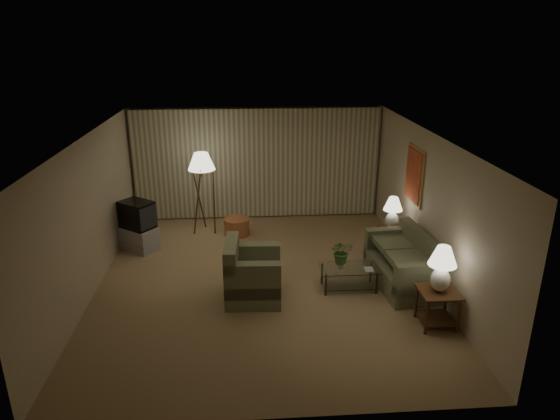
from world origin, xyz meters
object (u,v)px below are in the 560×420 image
at_px(floor_lamp, 203,191).
at_px(table_lamp_far, 393,210).
at_px(armchair, 253,276).
at_px(tv_cabinet, 139,238).
at_px(coffee_table, 349,275).
at_px(vase, 341,264).
at_px(sofa, 402,265).
at_px(side_table_far, 391,237).
at_px(ottoman, 237,227).
at_px(table_lamp_near, 442,265).
at_px(crt_tv, 137,215).
at_px(side_table_near, 438,301).

bearing_deg(floor_lamp, table_lamp_far, -21.93).
bearing_deg(armchair, tv_cabinet, 49.90).
relative_size(coffee_table, vase, 6.36).
bearing_deg(sofa, armchair, -88.31).
relative_size(side_table_far, coffee_table, 0.58).
distance_m(floor_lamp, vase, 3.94).
height_order(armchair, vase, armchair).
bearing_deg(sofa, ottoman, -135.16).
xyz_separation_m(table_lamp_near, vase, (-1.28, 1.25, -0.54)).
height_order(table_lamp_far, floor_lamp, floor_lamp).
bearing_deg(side_table_far, table_lamp_far, -14.04).
bearing_deg(crt_tv, armchair, -5.84).
distance_m(crt_tv, ottoman, 2.23).
relative_size(side_table_far, vase, 3.66).
bearing_deg(table_lamp_near, tv_cabinet, 147.82).
height_order(side_table_far, table_lamp_near, table_lamp_near).
distance_m(armchair, table_lamp_near, 3.10).
bearing_deg(tv_cabinet, side_table_near, 5.12).
distance_m(sofa, vase, 1.14).
bearing_deg(coffee_table, sofa, 5.81).
xyz_separation_m(sofa, floor_lamp, (-3.74, 2.82, 0.58)).
relative_size(side_table_near, tv_cabinet, 0.67).
xyz_separation_m(coffee_table, floor_lamp, (-2.76, 2.92, 0.70)).
height_order(armchair, side_table_near, armchair).
height_order(side_table_near, tv_cabinet, side_table_near).
relative_size(table_lamp_far, floor_lamp, 0.36).
height_order(side_table_near, table_lamp_near, table_lamp_near).
height_order(armchair, floor_lamp, floor_lamp).
height_order(table_lamp_near, coffee_table, table_lamp_near).
xyz_separation_m(side_table_near, crt_tv, (-5.20, 3.27, 0.37)).
xyz_separation_m(armchair, table_lamp_near, (2.84, -1.06, 0.63)).
distance_m(table_lamp_far, tv_cabinet, 5.30).
distance_m(armchair, side_table_near, 3.03).
xyz_separation_m(table_lamp_far, ottoman, (-3.16, 1.34, -0.80)).
distance_m(side_table_far, tv_cabinet, 5.25).
bearing_deg(side_table_near, side_table_far, 90.00).
distance_m(sofa, side_table_far, 1.26).
distance_m(sofa, floor_lamp, 4.72).
distance_m(table_lamp_near, coffee_table, 1.85).
relative_size(side_table_far, ottoman, 1.04).
height_order(armchair, table_lamp_far, table_lamp_far).
bearing_deg(vase, side_table_near, -44.26).
relative_size(coffee_table, tv_cabinet, 1.17).
xyz_separation_m(side_table_far, table_lamp_far, (0.00, -0.00, 0.60)).
distance_m(armchair, crt_tv, 3.25).
bearing_deg(side_table_far, armchair, -151.57).
distance_m(sofa, table_lamp_far, 1.40).
bearing_deg(coffee_table, ottoman, 126.97).
bearing_deg(floor_lamp, crt_tv, -145.58).
bearing_deg(ottoman, table_lamp_near, -51.30).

